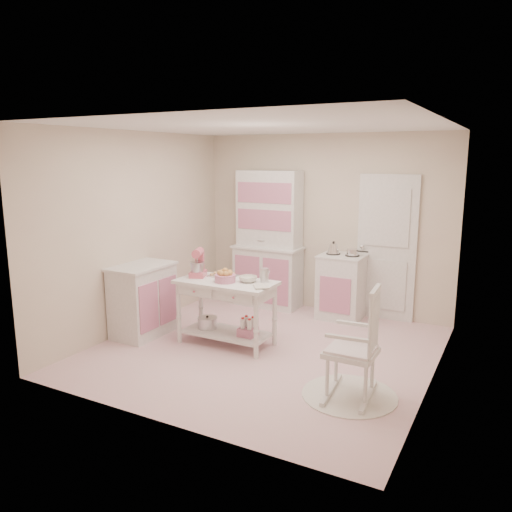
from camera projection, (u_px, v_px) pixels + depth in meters
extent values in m
plane|color=pink|center=(265.00, 350.00, 5.97)|extent=(3.80, 3.80, 0.00)
cube|color=white|center=(265.00, 126.00, 5.46)|extent=(3.80, 3.80, 0.04)
cube|color=beige|center=(324.00, 224.00, 7.36)|extent=(3.80, 0.04, 2.60)
cube|color=beige|center=(159.00, 277.00, 4.07)|extent=(3.80, 0.04, 2.60)
cube|color=beige|center=(137.00, 231.00, 6.59)|extent=(0.04, 3.80, 2.60)
cube|color=beige|center=(439.00, 258.00, 4.84)|extent=(0.04, 3.80, 2.60)
cube|color=white|center=(387.00, 248.00, 6.95)|extent=(0.82, 0.05, 2.04)
cube|color=white|center=(268.00, 239.00, 7.57)|extent=(1.06, 0.50, 2.08)
cube|color=white|center=(342.00, 286.00, 7.09)|extent=(0.62, 0.57, 0.92)
cube|color=white|center=(143.00, 300.00, 6.41)|extent=(0.54, 0.84, 0.92)
cylinder|color=white|center=(349.00, 395.00, 4.82)|extent=(0.92, 0.92, 0.01)
cube|color=white|center=(351.00, 342.00, 4.71)|extent=(0.54, 0.76, 1.10)
cube|color=white|center=(226.00, 313.00, 6.09)|extent=(1.20, 0.60, 0.80)
cube|color=#CE576B|center=(198.00, 263.00, 6.19)|extent=(0.29, 0.33, 0.34)
cube|color=silver|center=(223.00, 276.00, 6.23)|extent=(0.34, 0.24, 0.02)
cylinder|color=#C57192|center=(225.00, 278.00, 5.95)|extent=(0.25, 0.25, 0.09)
imported|color=silver|center=(248.00, 279.00, 5.95)|extent=(0.22, 0.22, 0.07)
cylinder|color=silver|center=(264.00, 275.00, 5.93)|extent=(0.10, 0.10, 0.17)
imported|color=silver|center=(254.00, 287.00, 5.70)|extent=(0.27, 0.28, 0.02)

